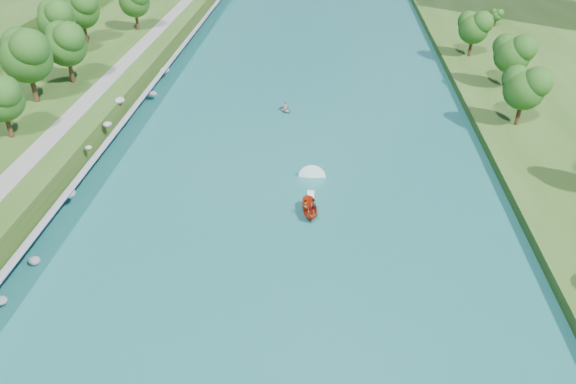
{
  "coord_description": "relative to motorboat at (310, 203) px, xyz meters",
  "views": [
    {
      "loc": [
        4.82,
        -42.32,
        36.98
      ],
      "look_at": [
        0.61,
        13.86,
        2.5
      ],
      "focal_mm": 35.0,
      "sensor_mm": 36.0,
      "label": 1
    }
  ],
  "objects": [
    {
      "name": "river_water",
      "position": [
        -3.2,
        5.87,
        -0.79
      ],
      "size": [
        55.0,
        240.0,
        0.1
      ],
      "primitive_type": "cube",
      "color": "#185A5B",
      "rests_on": "ground"
    },
    {
      "name": "raft",
      "position": [
        -5.2,
        29.12,
        -0.39
      ],
      "size": [
        3.31,
        3.57,
        1.56
      ],
      "rotation": [
        0.0,
        0.0,
        0.56
      ],
      "color": "gray",
      "rests_on": "river_water"
    },
    {
      "name": "riprap_bank",
      "position": [
        -29.05,
        4.76,
        0.97
      ],
      "size": [
        4.77,
        236.0,
        4.57
      ],
      "color": "slate",
      "rests_on": "ground"
    },
    {
      "name": "riverside_path",
      "position": [
        -35.7,
        5.87,
        2.71
      ],
      "size": [
        3.0,
        200.0,
        0.1
      ],
      "primitive_type": "cube",
      "color": "gray",
      "rests_on": "berm_west"
    },
    {
      "name": "motorboat",
      "position": [
        0.0,
        0.0,
        0.0
      ],
      "size": [
        3.6,
        19.11,
        2.22
      ],
      "rotation": [
        0.0,
        0.0,
        3.3
      ],
      "color": "#B12B0E",
      "rests_on": "river_water"
    },
    {
      "name": "ground",
      "position": [
        -3.2,
        -14.13,
        -0.84
      ],
      "size": [
        260.0,
        260.0,
        0.0
      ],
      "primitive_type": "plane",
      "color": "#2D5119",
      "rests_on": "ground"
    }
  ]
}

